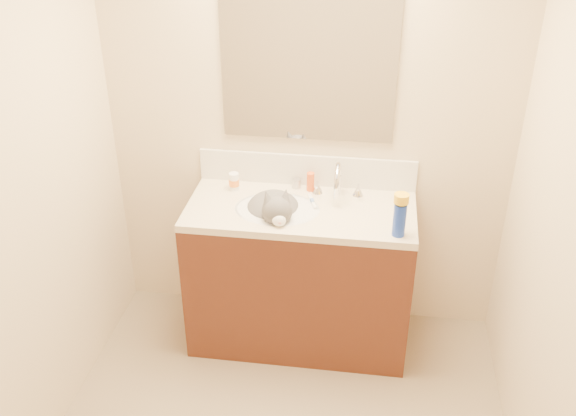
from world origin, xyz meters
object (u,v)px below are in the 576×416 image
(faucet, at_px, (338,183))
(spray_can, at_px, (399,220))
(basin, at_px, (277,220))
(silver_jar, at_px, (297,183))
(vanity_cabinet, at_px, (300,278))
(cat, at_px, (274,213))
(amber_bottle, at_px, (310,182))
(pill_bottle, at_px, (234,181))

(faucet, xyz_separation_m, spray_can, (0.32, -0.34, -0.00))
(basin, height_order, silver_jar, silver_jar)
(vanity_cabinet, xyz_separation_m, cat, (-0.14, -0.03, 0.42))
(basin, xyz_separation_m, cat, (-0.02, 0.00, 0.04))
(silver_jar, bearing_deg, amber_bottle, -13.85)
(faucet, height_order, spray_can, faucet)
(basin, distance_m, silver_jar, 0.28)
(vanity_cabinet, height_order, amber_bottle, amber_bottle)
(pill_bottle, relative_size, amber_bottle, 0.94)
(silver_jar, height_order, spray_can, spray_can)
(basin, relative_size, pill_bottle, 4.58)
(basin, bearing_deg, cat, 168.48)
(vanity_cabinet, distance_m, faucet, 0.58)
(cat, relative_size, silver_jar, 8.32)
(faucet, height_order, silver_jar, faucet)
(pill_bottle, xyz_separation_m, spray_can, (0.89, -0.35, 0.04))
(cat, relative_size, pill_bottle, 4.55)
(faucet, xyz_separation_m, amber_bottle, (-0.15, 0.06, -0.03))
(basin, bearing_deg, amber_bottle, 57.12)
(vanity_cabinet, bearing_deg, cat, -169.03)
(amber_bottle, bearing_deg, cat, -126.18)
(cat, bearing_deg, silver_jar, 53.19)
(silver_jar, xyz_separation_m, spray_can, (0.55, -0.42, 0.06))
(vanity_cabinet, height_order, cat, cat)
(vanity_cabinet, height_order, spray_can, spray_can)
(vanity_cabinet, xyz_separation_m, basin, (-0.12, -0.03, 0.38))
(vanity_cabinet, distance_m, silver_jar, 0.53)
(spray_can, bearing_deg, vanity_cabinet, 158.01)
(cat, xyz_separation_m, amber_bottle, (0.17, 0.23, 0.08))
(faucet, bearing_deg, spray_can, -46.51)
(vanity_cabinet, xyz_separation_m, spray_can, (0.50, -0.20, 0.54))
(vanity_cabinet, bearing_deg, silver_jar, 103.01)
(silver_jar, bearing_deg, cat, -109.33)
(cat, bearing_deg, pill_bottle, 127.28)
(pill_bottle, bearing_deg, silver_jar, 11.59)
(vanity_cabinet, relative_size, pill_bottle, 12.22)
(spray_can, bearing_deg, cat, 164.58)
(spray_can, bearing_deg, basin, 164.47)
(vanity_cabinet, bearing_deg, faucet, 37.29)
(vanity_cabinet, height_order, pill_bottle, pill_bottle)
(amber_bottle, xyz_separation_m, spray_can, (0.47, -0.40, 0.03))
(vanity_cabinet, height_order, basin, basin)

